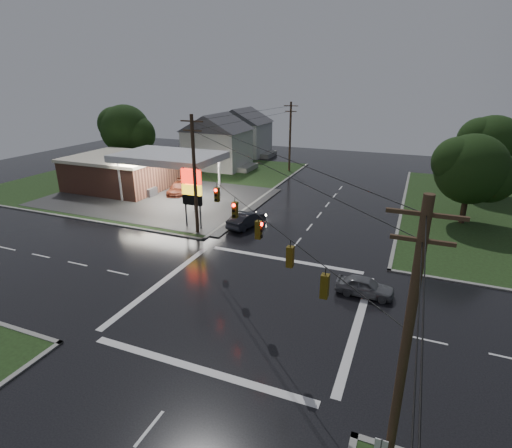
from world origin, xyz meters
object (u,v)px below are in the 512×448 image
at_px(utility_pole_n, 290,136).
at_px(tree_ne_far, 493,146).
at_px(tree_nw_behind, 126,130).
at_px(house_near, 218,140).
at_px(car_pump, 179,188).
at_px(utility_pole_nw, 195,174).
at_px(pylon_sign, 192,189).
at_px(car_crossing, 365,286).
at_px(house_far, 242,131).
at_px(tree_ne_near, 473,170).
at_px(gas_station, 128,170).
at_px(car_north, 246,219).
at_px(utility_pole_se, 405,351).

bearing_deg(utility_pole_n, tree_ne_far, -8.55).
xyz_separation_m(tree_nw_behind, tree_ne_far, (50.99, 4.00, -0.00)).
relative_size(house_near, car_pump, 2.20).
height_order(utility_pole_nw, house_near, utility_pole_nw).
xyz_separation_m(utility_pole_n, car_pump, (-9.07, -17.58, -4.74)).
xyz_separation_m(pylon_sign, car_crossing, (17.37, -6.75, -3.35)).
bearing_deg(house_near, house_far, 94.76).
bearing_deg(tree_ne_near, tree_ne_far, 75.93).
distance_m(pylon_sign, utility_pole_nw, 2.22).
bearing_deg(gas_station, house_far, 82.50).
distance_m(house_near, house_far, 12.04).
bearing_deg(car_north, house_near, -44.46).
distance_m(gas_station, car_north, 21.05).
relative_size(utility_pole_n, car_north, 2.26).
bearing_deg(utility_pole_n, utility_pole_nw, -90.00).
bearing_deg(car_pump, car_crossing, -49.05).
height_order(utility_pole_se, car_crossing, utility_pole_se).
distance_m(gas_station, tree_ne_near, 40.00).
bearing_deg(gas_station, pylon_sign, -31.22).
distance_m(utility_pole_nw, tree_ne_far, 36.20).
bearing_deg(tree_ne_near, car_crossing, -111.73).
bearing_deg(tree_nw_behind, car_north, -31.56).
bearing_deg(house_near, utility_pole_se, -56.21).
bearing_deg(tree_ne_far, pylon_sign, -139.65).
height_order(utility_pole_n, car_pump, utility_pole_n).
relative_size(pylon_sign, house_near, 0.54).
xyz_separation_m(house_near, car_crossing, (27.82, -32.25, -3.74)).
bearing_deg(utility_pole_nw, house_near, 113.37).
bearing_deg(utility_pole_n, car_north, -81.78).
height_order(car_crossing, car_pump, car_pump).
relative_size(pylon_sign, utility_pole_nw, 0.55).
bearing_deg(gas_station, utility_pole_nw, -32.23).
xyz_separation_m(house_far, car_north, (16.09, -35.19, -3.64)).
bearing_deg(house_far, house_near, -85.24).
height_order(gas_station, tree_nw_behind, tree_nw_behind).
height_order(gas_station, house_far, house_far).
distance_m(pylon_sign, tree_nw_behind, 30.49).
distance_m(tree_nw_behind, tree_ne_far, 51.15).
bearing_deg(house_near, pylon_sign, -67.72).
distance_m(utility_pole_se, car_north, 27.54).
relative_size(gas_station, house_far, 2.37).
xyz_separation_m(pylon_sign, house_near, (-10.45, 25.50, 0.39)).
bearing_deg(utility_pole_nw, gas_station, 147.77).
bearing_deg(utility_pole_n, car_crossing, -64.46).
bearing_deg(car_pump, utility_pole_se, -62.63).
distance_m(gas_station, utility_pole_nw, 19.38).
distance_m(car_north, car_pump, 14.81).
distance_m(house_near, tree_ne_far, 38.19).
xyz_separation_m(utility_pole_nw, house_far, (-12.45, 38.50, -1.32)).
relative_size(utility_pole_nw, house_far, 1.00).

